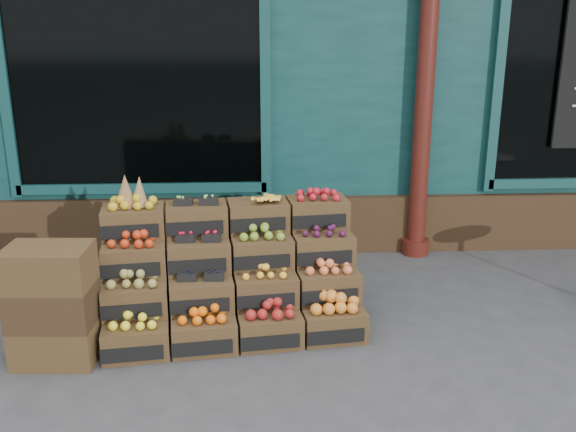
{
  "coord_description": "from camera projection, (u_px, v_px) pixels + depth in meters",
  "views": [
    {
      "loc": [
        -0.44,
        -4.2,
        2.37
      ],
      "look_at": [
        -0.2,
        0.7,
        0.85
      ],
      "focal_mm": 40.0,
      "sensor_mm": 36.0,
      "label": 1
    }
  ],
  "objects": [
    {
      "name": "shopkeeper",
      "position": [
        158.0,
        152.0,
        6.84
      ],
      "size": [
        0.81,
        0.61,
        2.0
      ],
      "primitive_type": "imported",
      "rotation": [
        0.0,
        0.0,
        3.34
      ],
      "color": "#154C24",
      "rests_on": "ground"
    },
    {
      "name": "shop_facade",
      "position": [
        287.0,
        15.0,
        8.89
      ],
      "size": [
        12.0,
        6.24,
        4.8
      ],
      "color": "#103938",
      "rests_on": "ground"
    },
    {
      "name": "spare_crates",
      "position": [
        53.0,
        305.0,
        4.52
      ],
      "size": [
        0.6,
        0.43,
        0.86
      ],
      "rotation": [
        0.0,
        0.0,
        -0.05
      ],
      "color": "#44311B",
      "rests_on": "ground"
    },
    {
      "name": "crate_display",
      "position": [
        231.0,
        279.0,
        5.1
      ],
      "size": [
        2.06,
        1.19,
        1.23
      ],
      "rotation": [
        0.0,
        0.0,
        0.13
      ],
      "color": "#44311B",
      "rests_on": "ground"
    },
    {
      "name": "ground",
      "position": [
        320.0,
        354.0,
        4.73
      ],
      "size": [
        60.0,
        60.0,
        0.0
      ],
      "primitive_type": "plane",
      "color": "#3B3B3D",
      "rests_on": "ground"
    }
  ]
}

